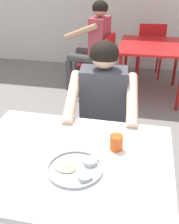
# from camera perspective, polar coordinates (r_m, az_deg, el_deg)

# --- Properties ---
(table_foreground) EXTENTS (1.09, 0.85, 0.73)m
(table_foreground) POSITION_cam_1_polar(r_m,az_deg,el_deg) (1.51, -4.60, -11.74)
(table_foreground) COLOR white
(table_foreground) RESTS_ON ground
(thali_tray) EXTENTS (0.28, 0.28, 0.03)m
(thali_tray) POSITION_cam_1_polar(r_m,az_deg,el_deg) (1.38, -2.86, -11.68)
(thali_tray) COLOR #B7BABF
(thali_tray) RESTS_ON table_foreground
(drinking_cup) EXTENTS (0.07, 0.07, 0.09)m
(drinking_cup) POSITION_cam_1_polar(r_m,az_deg,el_deg) (1.50, 5.64, -6.28)
(drinking_cup) COLOR #D84C19
(drinking_cup) RESTS_ON table_foreground
(chair_foreground) EXTENTS (0.42, 0.43, 0.80)m
(chair_foreground) POSITION_cam_1_polar(r_m,az_deg,el_deg) (2.29, 3.06, -1.75)
(chair_foreground) COLOR #3F3F44
(chair_foreground) RESTS_ON ground
(diner_foreground) EXTENTS (0.53, 0.58, 1.17)m
(diner_foreground) POSITION_cam_1_polar(r_m,az_deg,el_deg) (1.99, 2.69, 0.83)
(diner_foreground) COLOR #2C2C2C
(diner_foreground) RESTS_ON ground
(table_background_red) EXTENTS (0.85, 0.94, 0.71)m
(table_background_red) POSITION_cam_1_polar(r_m,az_deg,el_deg) (3.73, 12.98, 12.44)
(table_background_red) COLOR red
(table_background_red) RESTS_ON ground
(chair_red_left) EXTENTS (0.46, 0.47, 0.81)m
(chair_red_left) POSITION_cam_1_polar(r_m,az_deg,el_deg) (3.81, 2.57, 11.13)
(chair_red_left) COLOR red
(chair_red_left) RESTS_ON ground
(chair_red_far) EXTENTS (0.45, 0.44, 0.86)m
(chair_red_far) POSITION_cam_1_polar(r_m,az_deg,el_deg) (4.40, 12.63, 13.31)
(chair_red_far) COLOR red
(chair_red_far) RESTS_ON ground
(patron_background) EXTENTS (0.60, 0.56, 1.23)m
(patron_background) POSITION_cam_1_polar(r_m,az_deg,el_deg) (3.79, 0.81, 15.01)
(patron_background) COLOR #3E3E3E
(patron_background) RESTS_ON ground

